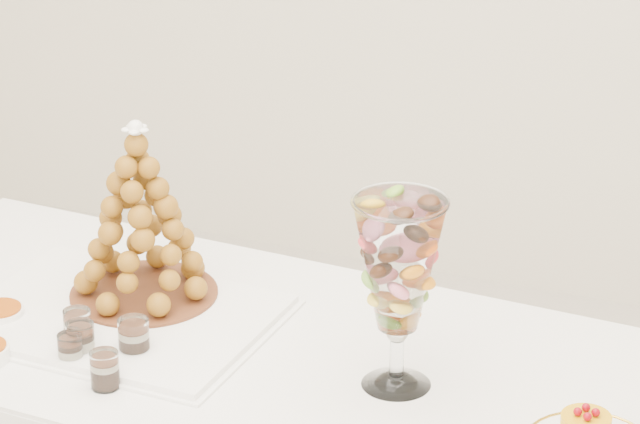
% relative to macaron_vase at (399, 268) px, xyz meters
% --- Properties ---
extents(lace_tray, '(0.58, 0.45, 0.02)m').
position_rel_macaron_vase_xyz_m(lace_tray, '(-0.57, 0.03, -0.22)').
color(lace_tray, white).
rests_on(lace_tray, buffet_table).
extents(macaron_vase, '(0.16, 0.16, 0.35)m').
position_rel_macaron_vase_xyz_m(macaron_vase, '(0.00, 0.00, 0.00)').
color(macaron_vase, white).
rests_on(macaron_vase, buffet_table).
extents(verrine_a, '(0.07, 0.07, 0.07)m').
position_rel_macaron_vase_xyz_m(verrine_a, '(-0.60, -0.08, -0.20)').
color(verrine_a, white).
rests_on(verrine_a, buffet_table).
extents(verrine_b, '(0.05, 0.05, 0.07)m').
position_rel_macaron_vase_xyz_m(verrine_b, '(-0.57, -0.12, -0.19)').
color(verrine_b, white).
rests_on(verrine_b, buffet_table).
extents(verrine_c, '(0.06, 0.06, 0.08)m').
position_rel_macaron_vase_xyz_m(verrine_c, '(-0.48, -0.09, -0.19)').
color(verrine_c, white).
rests_on(verrine_c, buffet_table).
extents(verrine_d, '(0.05, 0.05, 0.06)m').
position_rel_macaron_vase_xyz_m(verrine_d, '(-0.57, -0.15, -0.20)').
color(verrine_d, white).
rests_on(verrine_d, buffet_table).
extents(verrine_e, '(0.05, 0.05, 0.07)m').
position_rel_macaron_vase_xyz_m(verrine_e, '(-0.48, -0.20, -0.20)').
color(verrine_e, white).
rests_on(verrine_e, buffet_table).
extents(ramekin_back, '(0.09, 0.09, 0.03)m').
position_rel_macaron_vase_xyz_m(ramekin_back, '(-0.78, -0.06, -0.22)').
color(ramekin_back, white).
rests_on(ramekin_back, buffet_table).
extents(croquembouche, '(0.29, 0.29, 0.36)m').
position_rel_macaron_vase_xyz_m(croquembouche, '(-0.57, 0.12, -0.03)').
color(croquembouche, brown).
rests_on(croquembouche, lace_tray).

